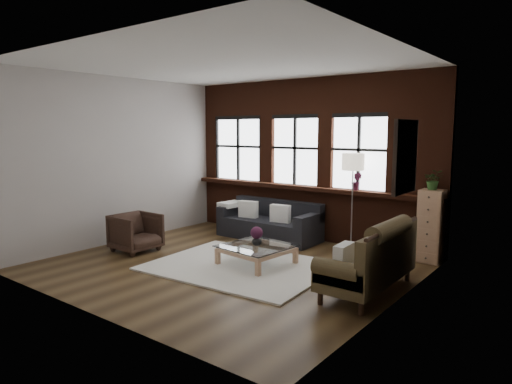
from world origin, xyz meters
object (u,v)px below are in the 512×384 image
Objects in this scene: dark_sofa at (269,220)px; floor_lamp at (352,198)px; vase at (257,240)px; drawer_chest at (431,226)px; armchair at (136,232)px; vintage_settee at (368,257)px; coffee_table at (257,255)px.

floor_lamp reaches higher than dark_sofa.
drawer_chest is (2.17, 1.93, 0.19)m from vase.
armchair is at bearing -150.01° from drawer_chest.
dark_sofa is 3.12m from drawer_chest.
dark_sofa is at bearing 149.58° from vintage_settee.
armchair is 2.37m from coffee_table.
armchair reaches higher than coffee_table.
drawer_chest is (0.23, 2.00, 0.12)m from vintage_settee.
coffee_table is 2.15m from floor_lamp.
drawer_chest is at bearing -58.98° from armchair.
floor_lamp is (-1.39, -0.09, 0.35)m from drawer_chest.
armchair is 2.36m from vase.
dark_sofa reaches higher than armchair.
floor_lamp is (-1.16, 1.90, 0.47)m from vintage_settee.
vase is at bearing -60.18° from dark_sofa.
drawer_chest reaches higher than vase.
dark_sofa is 12.54× the size of vase.
floor_lamp is at bearing 121.34° from vintage_settee.
coffee_table is (0.93, -1.62, -0.22)m from dark_sofa.
vase is at bearing -73.31° from armchair.
vintage_settee is at bearing -96.57° from drawer_chest.
armchair is 3.98m from floor_lamp.
armchair is (-1.35, -2.25, -0.03)m from dark_sofa.
drawer_chest is (3.10, 0.31, 0.23)m from dark_sofa.
vase is 2.07m from floor_lamp.
coffee_table is 0.53× the size of floor_lamp.
coffee_table is 0.25m from vase.
floor_lamp reaches higher than armchair.
coffee_table is at bearing -73.31° from armchair.
dark_sofa is at bearing 119.82° from vase.
vintage_settee is 1.80× the size of coffee_table.
armchair reaches higher than vase.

